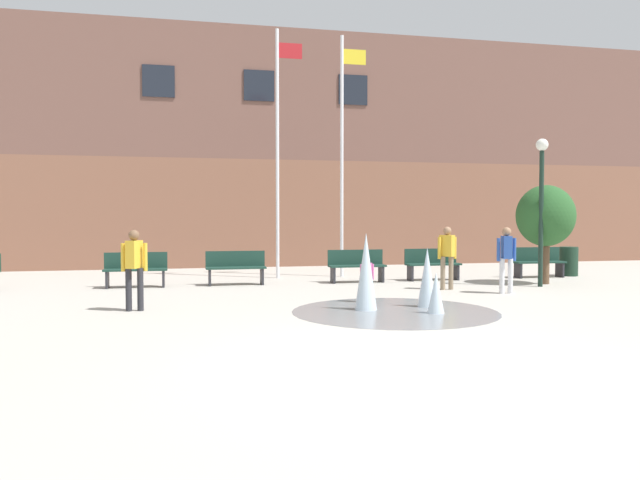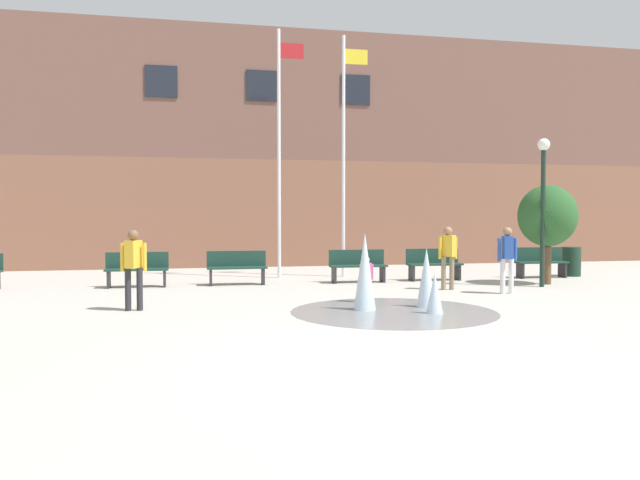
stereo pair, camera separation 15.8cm
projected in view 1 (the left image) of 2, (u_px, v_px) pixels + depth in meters
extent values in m
plane|color=#B2ADA3|center=(406.00, 363.00, 7.88)|extent=(100.00, 100.00, 0.00)
cube|color=brown|center=(251.00, 214.00, 25.49)|extent=(36.00, 6.00, 3.91)
cube|color=brown|center=(250.00, 107.00, 25.32)|extent=(36.00, 6.00, 4.78)
cube|color=#1E232D|center=(159.00, 81.00, 21.61)|extent=(1.10, 0.06, 1.10)
cube|color=#1E232D|center=(259.00, 86.00, 22.37)|extent=(1.10, 0.06, 1.10)
cube|color=#1E232D|center=(353.00, 90.00, 23.13)|extent=(1.10, 0.06, 1.10)
cylinder|color=gray|center=(395.00, 311.00, 12.10)|extent=(4.01, 4.01, 0.01)
cone|color=silver|center=(427.00, 277.00, 12.71)|extent=(0.39, 0.39, 1.21)
cone|color=silver|center=(436.00, 293.00, 11.87)|extent=(0.33, 0.33, 0.78)
cone|color=silver|center=(366.00, 271.00, 12.29)|extent=(0.44, 0.44, 1.53)
cube|color=#28282D|center=(107.00, 280.00, 15.99)|extent=(0.06, 0.40, 0.44)
cube|color=#28282D|center=(163.00, 279.00, 16.29)|extent=(0.06, 0.40, 0.44)
cube|color=#19382D|center=(136.00, 270.00, 16.13)|extent=(1.60, 0.44, 0.05)
cube|color=#19382D|center=(136.00, 260.00, 16.31)|extent=(1.60, 0.04, 0.42)
cube|color=#28282D|center=(210.00, 277.00, 16.59)|extent=(0.06, 0.40, 0.44)
cube|color=#28282D|center=(262.00, 276.00, 16.90)|extent=(0.06, 0.40, 0.44)
cube|color=#19382D|center=(236.00, 268.00, 16.73)|extent=(1.60, 0.44, 0.05)
cube|color=#19382D|center=(235.00, 259.00, 16.92)|extent=(1.60, 0.04, 0.42)
cube|color=#28282D|center=(333.00, 275.00, 17.22)|extent=(0.06, 0.40, 0.44)
cube|color=#28282D|center=(381.00, 274.00, 17.52)|extent=(0.06, 0.40, 0.44)
cube|color=#19382D|center=(357.00, 266.00, 17.36)|extent=(1.60, 0.44, 0.05)
cube|color=#19382D|center=(355.00, 257.00, 17.55)|extent=(1.60, 0.04, 0.42)
cube|color=#28282D|center=(410.00, 273.00, 17.82)|extent=(0.06, 0.40, 0.44)
cube|color=#28282D|center=(456.00, 272.00, 18.12)|extent=(0.06, 0.40, 0.44)
cube|color=#19382D|center=(433.00, 264.00, 17.96)|extent=(1.60, 0.44, 0.05)
cube|color=#19382D|center=(431.00, 256.00, 18.15)|extent=(1.60, 0.04, 0.42)
cube|color=#28282D|center=(518.00, 271.00, 18.63)|extent=(0.06, 0.40, 0.44)
cube|color=#28282D|center=(560.00, 270.00, 18.94)|extent=(0.06, 0.40, 0.44)
cube|color=#19382D|center=(539.00, 262.00, 18.78)|extent=(1.60, 0.44, 0.05)
cube|color=#19382D|center=(536.00, 254.00, 18.96)|extent=(1.60, 0.04, 0.42)
cylinder|color=silver|center=(502.00, 276.00, 14.90)|extent=(0.12, 0.12, 0.84)
cylinder|color=silver|center=(510.00, 276.00, 14.94)|extent=(0.12, 0.12, 0.84)
cube|color=#284C9E|center=(506.00, 247.00, 14.89)|extent=(0.28, 0.38, 0.54)
sphere|color=#997051|center=(507.00, 232.00, 14.88)|extent=(0.21, 0.21, 0.21)
cylinder|color=#284C9E|center=(498.00, 250.00, 14.85)|extent=(0.08, 0.08, 0.55)
cylinder|color=#284C9E|center=(514.00, 249.00, 14.94)|extent=(0.08, 0.08, 0.55)
cylinder|color=#89755B|center=(443.00, 273.00, 15.67)|extent=(0.12, 0.12, 0.84)
cylinder|color=#89755B|center=(451.00, 273.00, 15.72)|extent=(0.12, 0.12, 0.84)
cube|color=gold|center=(447.00, 246.00, 15.67)|extent=(0.37, 0.39, 0.54)
sphere|color=#997051|center=(447.00, 231.00, 15.66)|extent=(0.21, 0.21, 0.21)
cylinder|color=gold|center=(439.00, 248.00, 15.63)|extent=(0.08, 0.08, 0.55)
cylinder|color=gold|center=(455.00, 248.00, 15.72)|extent=(0.08, 0.08, 0.55)
cylinder|color=silver|center=(364.00, 290.00, 13.39)|extent=(0.07, 0.07, 0.52)
cylinder|color=silver|center=(370.00, 290.00, 13.42)|extent=(0.07, 0.07, 0.52)
cube|color=pink|center=(367.00, 270.00, 13.39)|extent=(0.18, 0.24, 0.33)
sphere|color=beige|center=(367.00, 260.00, 13.38)|extent=(0.13, 0.13, 0.13)
cylinder|color=pink|center=(361.00, 272.00, 13.36)|extent=(0.05, 0.05, 0.34)
cylinder|color=pink|center=(373.00, 272.00, 13.42)|extent=(0.05, 0.05, 0.34)
cylinder|color=#28282D|center=(129.00, 290.00, 12.15)|extent=(0.12, 0.12, 0.84)
cylinder|color=#28282D|center=(140.00, 289.00, 12.20)|extent=(0.12, 0.12, 0.84)
cube|color=gold|center=(134.00, 254.00, 12.15)|extent=(0.33, 0.39, 0.54)
sphere|color=brown|center=(134.00, 235.00, 12.13)|extent=(0.21, 0.21, 0.21)
cylinder|color=gold|center=(123.00, 257.00, 12.10)|extent=(0.08, 0.08, 0.55)
cylinder|color=gold|center=(145.00, 257.00, 12.19)|extent=(0.08, 0.08, 0.55)
cylinder|color=silver|center=(277.00, 154.00, 18.56)|extent=(0.10, 0.10, 7.40)
cube|color=#B21E23|center=(290.00, 51.00, 18.53)|extent=(0.70, 0.02, 0.45)
cylinder|color=silver|center=(342.00, 157.00, 18.99)|extent=(0.10, 0.10, 7.32)
cube|color=yellow|center=(355.00, 57.00, 18.96)|extent=(0.70, 0.02, 0.45)
cylinder|color=#192D23|center=(541.00, 219.00, 16.33)|extent=(0.12, 0.12, 3.56)
sphere|color=white|center=(542.00, 145.00, 16.25)|extent=(0.32, 0.32, 0.32)
cylinder|color=#193323|center=(569.00, 261.00, 19.35)|extent=(0.56, 0.56, 0.90)
cylinder|color=brown|center=(545.00, 265.00, 17.02)|extent=(0.24, 0.24, 1.03)
ellipsoid|color=#285628|center=(546.00, 216.00, 16.97)|extent=(1.57, 1.57, 1.67)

